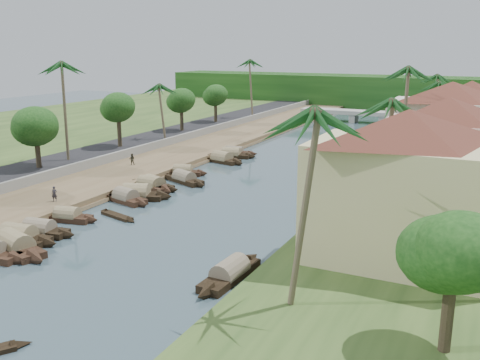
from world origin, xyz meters
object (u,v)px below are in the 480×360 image
at_px(building_near, 404,185).
at_px(sampan_1, 18,237).
at_px(person_near, 54,194).
at_px(bridge, 369,114).

height_order(building_near, sampan_1, building_near).
bearing_deg(sampan_1, person_near, 109.74).
distance_m(bridge, sampan_1, 81.46).
bearing_deg(building_near, sampan_1, -166.32).
relative_size(bridge, sampan_1, 3.66).
distance_m(building_near, person_near, 32.72).
bearing_deg(bridge, sampan_1, -96.62).
xyz_separation_m(building_near, person_near, (-32.34, 1.09, -4.85)).
bearing_deg(building_near, bridge, 104.39).
bearing_deg(building_near, person_near, 178.07).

